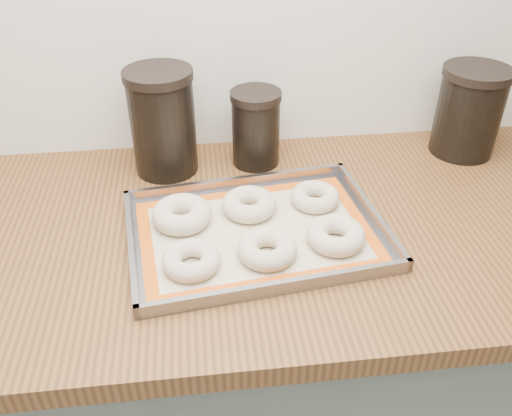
{
  "coord_description": "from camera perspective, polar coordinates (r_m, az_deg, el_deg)",
  "views": [
    {
      "loc": [
        -0.33,
        0.86,
        1.52
      ],
      "look_at": [
        -0.23,
        1.64,
        0.96
      ],
      "focal_mm": 38.0,
      "sensor_mm": 36.0,
      "label": 1
    }
  ],
  "objects": [
    {
      "name": "cabinet",
      "position": [
        1.4,
        9.74,
        -16.42
      ],
      "size": [
        3.0,
        0.65,
        0.86
      ],
      "primitive_type": "cube",
      "color": "slate",
      "rests_on": "floor"
    },
    {
      "name": "bagel_back_mid",
      "position": [
        1.04,
        -0.72,
        0.4
      ],
      "size": [
        0.11,
        0.11,
        0.04
      ],
      "primitive_type": "torus",
      "rotation": [
        0.0,
        0.0,
        0.09
      ],
      "color": "beige",
      "rests_on": "baking_mat"
    },
    {
      "name": "baking_tray",
      "position": [
        1.0,
        0.0,
        -2.49
      ],
      "size": [
        0.5,
        0.38,
        0.03
      ],
      "rotation": [
        0.0,
        0.0,
        0.12
      ],
      "color": "gray",
      "rests_on": "countertop"
    },
    {
      "name": "bagel_front_left",
      "position": [
        0.92,
        -6.83,
        -5.48
      ],
      "size": [
        0.12,
        0.12,
        0.03
      ],
      "primitive_type": "torus",
      "rotation": [
        0.0,
        0.0,
        0.22
      ],
      "color": "beige",
      "rests_on": "baking_mat"
    },
    {
      "name": "bagel_front_right",
      "position": [
        0.97,
        8.4,
        -2.86
      ],
      "size": [
        0.12,
        0.12,
        0.04
      ],
      "primitive_type": "torus",
      "rotation": [
        0.0,
        0.0,
        0.17
      ],
      "color": "beige",
      "rests_on": "baking_mat"
    },
    {
      "name": "countertop",
      "position": [
        1.09,
        12.06,
        -1.48
      ],
      "size": [
        3.06,
        0.68,
        0.04
      ],
      "primitive_type": "cube",
      "color": "brown",
      "rests_on": "cabinet"
    },
    {
      "name": "baking_mat",
      "position": [
        1.0,
        -0.0,
        -2.58
      ],
      "size": [
        0.45,
        0.34,
        0.0
      ],
      "rotation": [
        0.0,
        0.0,
        0.12
      ],
      "color": "#C6B793",
      "rests_on": "baking_tray"
    },
    {
      "name": "canister_left",
      "position": [
        1.16,
        -9.79,
        8.93
      ],
      "size": [
        0.14,
        0.14,
        0.23
      ],
      "color": "black",
      "rests_on": "countertop"
    },
    {
      "name": "bagel_back_right",
      "position": [
        1.07,
        6.23,
        1.18
      ],
      "size": [
        0.12,
        0.12,
        0.03
      ],
      "primitive_type": "torus",
      "rotation": [
        0.0,
        0.0,
        0.37
      ],
      "color": "beige",
      "rests_on": "baking_mat"
    },
    {
      "name": "canister_mid",
      "position": [
        1.18,
        -0.02,
        8.43
      ],
      "size": [
        0.11,
        0.11,
        0.17
      ],
      "color": "black",
      "rests_on": "countertop"
    },
    {
      "name": "bagel_front_mid",
      "position": [
        0.93,
        1.18,
        -4.31
      ],
      "size": [
        0.12,
        0.12,
        0.04
      ],
      "primitive_type": "torus",
      "rotation": [
        0.0,
        0.0,
        -0.13
      ],
      "color": "beige",
      "rests_on": "baking_mat"
    },
    {
      "name": "canister_right",
      "position": [
        1.31,
        21.5,
        9.48
      ],
      "size": [
        0.15,
        0.15,
        0.2
      ],
      "color": "black",
      "rests_on": "countertop"
    },
    {
      "name": "bagel_back_left",
      "position": [
        1.02,
        -7.83,
        -0.66
      ],
      "size": [
        0.15,
        0.15,
        0.04
      ],
      "primitive_type": "torus",
      "rotation": [
        0.0,
        0.0,
        0.44
      ],
      "color": "beige",
      "rests_on": "baking_mat"
    }
  ]
}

